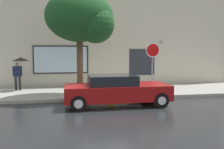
{
  "coord_description": "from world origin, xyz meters",
  "views": [
    {
      "loc": [
        -1.49,
        -9.88,
        2.3
      ],
      "look_at": [
        0.66,
        1.8,
        1.2
      ],
      "focal_mm": 36.66,
      "sensor_mm": 36.0,
      "label": 1
    }
  ],
  "objects_px": {
    "parked_car": "(116,90)",
    "stop_sign": "(153,58)",
    "street_tree": "(83,18)",
    "pedestrian_with_umbrella": "(20,64)",
    "fire_hydrant": "(112,88)"
  },
  "relations": [
    {
      "from": "parked_car",
      "to": "street_tree",
      "type": "height_order",
      "value": "street_tree"
    },
    {
      "from": "street_tree",
      "to": "pedestrian_with_umbrella",
      "type": "bearing_deg",
      "value": 147.93
    },
    {
      "from": "pedestrian_with_umbrella",
      "to": "stop_sign",
      "type": "height_order",
      "value": "stop_sign"
    },
    {
      "from": "pedestrian_with_umbrella",
      "to": "street_tree",
      "type": "relative_size",
      "value": 0.36
    },
    {
      "from": "parked_car",
      "to": "stop_sign",
      "type": "relative_size",
      "value": 1.69
    },
    {
      "from": "fire_hydrant",
      "to": "pedestrian_with_umbrella",
      "type": "xyz_separation_m",
      "value": [
        -4.98,
        2.35,
        1.17
      ]
    },
    {
      "from": "fire_hydrant",
      "to": "street_tree",
      "type": "bearing_deg",
      "value": 174.44
    },
    {
      "from": "parked_car",
      "to": "pedestrian_with_umbrella",
      "type": "xyz_separation_m",
      "value": [
        -4.85,
        4.13,
        1.02
      ]
    },
    {
      "from": "fire_hydrant",
      "to": "stop_sign",
      "type": "xyz_separation_m",
      "value": [
        2.17,
        -0.14,
        1.53
      ]
    },
    {
      "from": "parked_car",
      "to": "stop_sign",
      "type": "bearing_deg",
      "value": 35.48
    },
    {
      "from": "fire_hydrant",
      "to": "street_tree",
      "type": "height_order",
      "value": "street_tree"
    },
    {
      "from": "street_tree",
      "to": "stop_sign",
      "type": "distance_m",
      "value": 4.15
    },
    {
      "from": "parked_car",
      "to": "street_tree",
      "type": "relative_size",
      "value": 0.86
    },
    {
      "from": "street_tree",
      "to": "stop_sign",
      "type": "bearing_deg",
      "value": -4.44
    },
    {
      "from": "street_tree",
      "to": "stop_sign",
      "type": "height_order",
      "value": "street_tree"
    }
  ]
}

